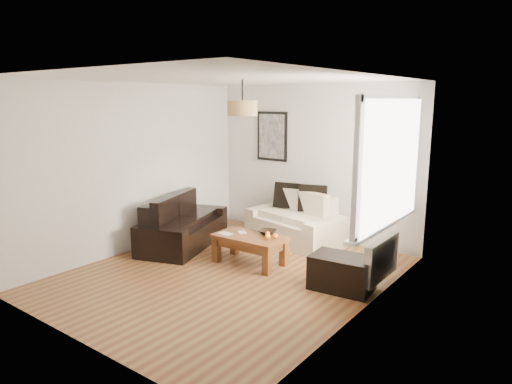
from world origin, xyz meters
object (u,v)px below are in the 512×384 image
Objects in this scene: coffee_table at (250,250)px; ottoman at (342,273)px; sofa_leather at (183,223)px; loveseat_cream at (295,219)px.

ottoman reaches higher than coffee_table.
coffee_table is (1.39, -0.04, -0.17)m from sofa_leather.
coffee_table is (0.04, -1.29, -0.18)m from loveseat_cream.
loveseat_cream is 1.30m from coffee_table.
sofa_leather reaches higher than coffee_table.
ottoman is (1.49, -0.04, 0.01)m from coffee_table.
sofa_leather is 1.41m from coffee_table.
coffee_table is at bearing -110.53° from sofa_leather.
sofa_leather is 2.89m from ottoman.
ottoman is (2.88, -0.08, -0.16)m from sofa_leather.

